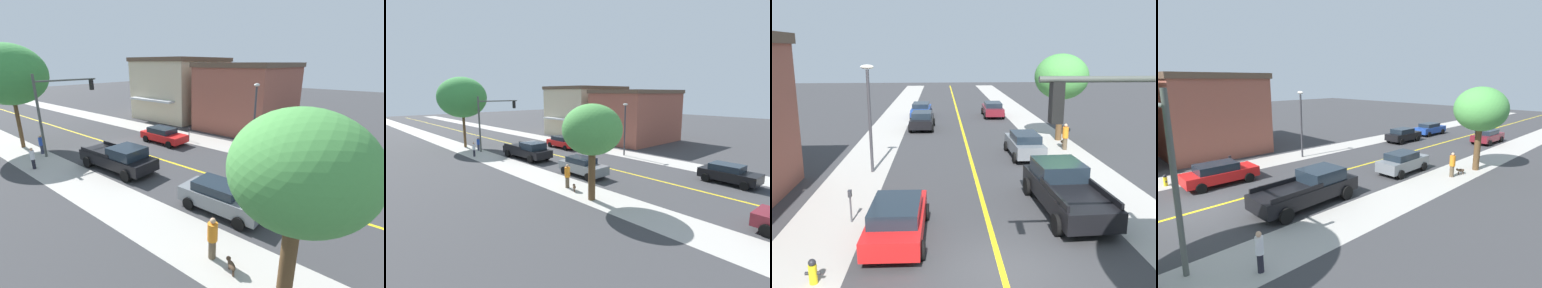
# 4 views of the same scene
# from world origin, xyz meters

# --- Properties ---
(ground_plane) EXTENTS (140.00, 140.00, 0.00)m
(ground_plane) POSITION_xyz_m (0.00, 0.00, 0.00)
(ground_plane) COLOR #38383A
(sidewalk_left) EXTENTS (3.05, 126.00, 0.01)m
(sidewalk_left) POSITION_xyz_m (-6.21, 0.00, 0.00)
(sidewalk_left) COLOR #ADA8A0
(sidewalk_left) RESTS_ON ground
(sidewalk_right) EXTENTS (3.05, 126.00, 0.01)m
(sidewalk_right) POSITION_xyz_m (6.21, 0.00, 0.00)
(sidewalk_right) COLOR #ADA8A0
(sidewalk_right) RESTS_ON ground
(road_centerline_stripe) EXTENTS (0.20, 126.00, 0.00)m
(road_centerline_stripe) POSITION_xyz_m (0.00, 0.00, 0.00)
(road_centerline_stripe) COLOR yellow
(road_centerline_stripe) RESTS_ON ground
(corner_shop_building) EXTENTS (11.83, 9.44, 7.92)m
(corner_shop_building) POSITION_xyz_m (-14.40, -4.88, 3.97)
(corner_shop_building) COLOR beige
(corner_shop_building) RESTS_ON ground
(brick_apartment_block) EXTENTS (11.27, 8.61, 7.29)m
(brick_apartment_block) POSITION_xyz_m (-14.41, 5.39, 3.66)
(brick_apartment_block) COLOR #935142
(brick_apartment_block) RESTS_ON ground
(street_tree_left_near) EXTENTS (5.93, 5.93, 8.84)m
(street_tree_left_near) POSITION_xyz_m (5.53, -6.56, 6.31)
(street_tree_left_near) COLOR brown
(street_tree_left_near) RESTS_ON ground
(street_tree_right_corner) EXTENTS (3.81, 3.81, 6.24)m
(street_tree_right_corner) POSITION_xyz_m (6.86, 17.59, 4.57)
(street_tree_right_corner) COLOR brown
(street_tree_right_corner) RESTS_ON ground
(fire_hydrant) EXTENTS (0.44, 0.24, 0.76)m
(fire_hydrant) POSITION_xyz_m (-5.49, -0.34, 0.38)
(fire_hydrant) COLOR yellow
(fire_hydrant) RESTS_ON ground
(parking_meter) EXTENTS (0.12, 0.18, 1.30)m
(parking_meter) POSITION_xyz_m (-5.31, 3.86, 0.86)
(parking_meter) COLOR #4C4C51
(parking_meter) RESTS_ON ground
(traffic_light_mast) EXTENTS (5.16, 0.32, 6.49)m
(traffic_light_mast) POSITION_xyz_m (3.82, -2.31, 4.29)
(traffic_light_mast) COLOR #474C47
(traffic_light_mast) RESTS_ON ground
(street_lamp) EXTENTS (0.70, 0.36, 5.77)m
(street_lamp) POSITION_xyz_m (-5.55, 10.41, 3.62)
(street_lamp) COLOR #38383D
(street_lamp) RESTS_ON ground
(red_sedan_left_curb) EXTENTS (2.12, 4.63, 1.44)m
(red_sedan_left_curb) POSITION_xyz_m (-3.36, 2.32, 0.77)
(red_sedan_left_curb) COLOR red
(red_sedan_left_curb) RESTS_ON ground
(grey_sedan_right_curb) EXTENTS (1.99, 4.41, 1.53)m
(grey_sedan_right_curb) POSITION_xyz_m (3.38, 13.07, 0.81)
(grey_sedan_right_curb) COLOR slate
(grey_sedan_right_curb) RESTS_ON ground
(black_pickup_truck) EXTENTS (2.59, 6.18, 1.84)m
(black_pickup_truck) POSITION_xyz_m (3.30, 4.62, 0.92)
(black_pickup_truck) COLOR black
(black_pickup_truck) RESTS_ON ground
(pedestrian_white_shirt) EXTENTS (0.30, 0.30, 1.58)m
(pedestrian_white_shirt) POSITION_xyz_m (7.03, -0.33, 0.84)
(pedestrian_white_shirt) COLOR black
(pedestrian_white_shirt) RESTS_ON ground
(pedestrian_orange_shirt) EXTENTS (0.40, 0.40, 1.76)m
(pedestrian_orange_shirt) POSITION_xyz_m (6.44, 14.67, 0.92)
(pedestrian_orange_shirt) COLOR brown
(pedestrian_orange_shirt) RESTS_ON ground
(pedestrian_blue_shirt) EXTENTS (0.34, 0.34, 1.59)m
(pedestrian_blue_shirt) POSITION_xyz_m (5.23, -3.31, 0.83)
(pedestrian_blue_shirt) COLOR #33384C
(pedestrian_blue_shirt) RESTS_ON ground
(small_dog) EXTENTS (0.50, 0.58, 0.47)m
(small_dog) POSITION_xyz_m (6.61, 15.61, 0.31)
(small_dog) COLOR #4C3828
(small_dog) RESTS_ON ground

